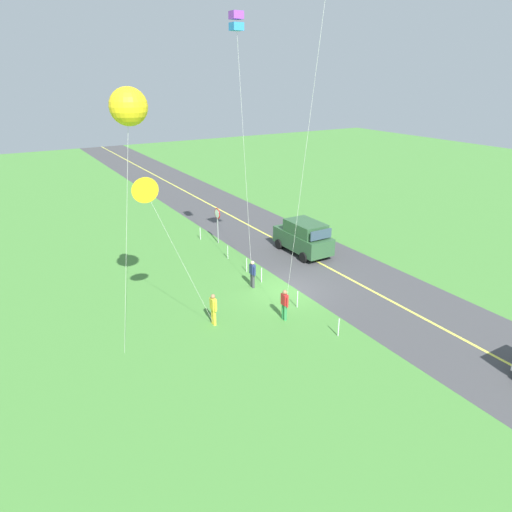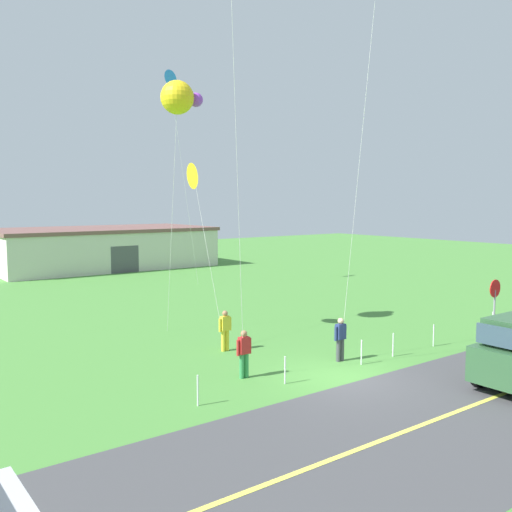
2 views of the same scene
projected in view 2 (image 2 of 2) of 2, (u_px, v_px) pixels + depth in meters
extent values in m
cube|color=#478438|center=(345.00, 379.00, 18.53)|extent=(120.00, 120.00, 0.10)
cube|color=#424244|center=(451.00, 414.00, 15.34)|extent=(120.00, 7.00, 0.00)
cube|color=#E5E04C|center=(451.00, 414.00, 15.34)|extent=(120.00, 0.16, 0.00)
cube|color=#334756|center=(502.00, 337.00, 16.42)|extent=(0.10, 1.62, 0.60)
cylinder|color=black|center=(479.00, 376.00, 17.58)|extent=(0.68, 0.22, 0.68)
cylinder|color=gray|center=(494.00, 315.00, 23.57)|extent=(0.08, 0.08, 2.10)
cylinder|color=red|center=(495.00, 288.00, 23.46)|extent=(0.76, 0.04, 0.76)
cylinder|color=white|center=(495.00, 288.00, 23.48)|extent=(0.62, 0.01, 0.62)
cylinder|color=#3F3F47|center=(338.00, 350.00, 20.35)|extent=(0.16, 0.16, 0.82)
cylinder|color=#3F3F47|center=(342.00, 350.00, 20.46)|extent=(0.16, 0.16, 0.82)
cube|color=navy|center=(340.00, 331.00, 20.34)|extent=(0.36, 0.22, 0.56)
cylinder|color=navy|center=(336.00, 334.00, 20.20)|extent=(0.10, 0.10, 0.52)
cylinder|color=navy|center=(345.00, 332.00, 20.48)|extent=(0.10, 0.10, 0.52)
sphere|color=#D8AD84|center=(341.00, 321.00, 20.30)|extent=(0.22, 0.22, 0.22)
cylinder|color=yellow|center=(223.00, 341.00, 21.73)|extent=(0.16, 0.16, 0.82)
cylinder|color=yellow|center=(227.00, 340.00, 21.84)|extent=(0.16, 0.16, 0.82)
cube|color=yellow|center=(225.00, 323.00, 21.72)|extent=(0.36, 0.22, 0.56)
cylinder|color=yellow|center=(220.00, 325.00, 21.58)|extent=(0.10, 0.10, 0.52)
cylinder|color=yellow|center=(230.00, 324.00, 21.87)|extent=(0.10, 0.10, 0.52)
sphere|color=#9E704C|center=(225.00, 313.00, 21.68)|extent=(0.22, 0.22, 0.22)
cylinder|color=#338C4C|center=(242.00, 366.00, 18.40)|extent=(0.16, 0.16, 0.82)
cylinder|color=#338C4C|center=(246.00, 365.00, 18.51)|extent=(0.16, 0.16, 0.82)
cube|color=red|center=(244.00, 345.00, 18.39)|extent=(0.36, 0.22, 0.56)
cylinder|color=red|center=(238.00, 348.00, 18.25)|extent=(0.10, 0.10, 0.52)
cylinder|color=red|center=(250.00, 346.00, 18.54)|extent=(0.10, 0.10, 0.52)
sphere|color=#9E704C|center=(244.00, 334.00, 18.35)|extent=(0.22, 0.22, 0.22)
cylinder|color=silver|center=(358.00, 174.00, 20.22)|extent=(1.55, 0.05, 13.61)
cylinder|color=silver|center=(209.00, 260.00, 22.65)|extent=(0.28, 2.72, 6.90)
cone|color=yellow|center=(194.00, 176.00, 23.47)|extent=(0.38, 1.12, 1.11)
cylinder|color=silver|center=(235.00, 104.00, 16.87)|extent=(1.33, 0.97, 17.48)
cylinder|color=silver|center=(172.00, 219.00, 24.22)|extent=(0.02, 1.24, 10.13)
sphere|color=yellow|center=(177.00, 97.00, 23.24)|extent=(1.40, 1.40, 1.40)
sphere|color=purple|center=(196.00, 100.00, 23.77)|extent=(0.60, 0.60, 0.60)
cylinder|color=silver|center=(185.00, 186.00, 37.84)|extent=(2.43, 0.75, 13.76)
cone|color=#2D8CE5|center=(170.00, 78.00, 36.16)|extent=(1.13, 0.58, 1.11)
cube|color=beige|center=(102.00, 249.00, 49.48)|extent=(18.00, 10.00, 3.20)
cube|color=brown|center=(101.00, 229.00, 49.31)|extent=(18.36, 10.20, 0.30)
cube|color=#4C4C51|center=(125.00, 259.00, 45.58)|extent=(2.40, 0.12, 2.20)
cylinder|color=silver|center=(198.00, 390.00, 15.92)|extent=(0.05, 0.05, 0.90)
cylinder|color=silver|center=(285.00, 370.00, 17.84)|extent=(0.05, 0.05, 0.90)
cylinder|color=silver|center=(361.00, 352.00, 19.96)|extent=(0.05, 0.05, 0.90)
cylinder|color=silver|center=(393.00, 345.00, 20.98)|extent=(0.05, 0.05, 0.90)
cylinder|color=silver|center=(434.00, 335.00, 22.46)|extent=(0.05, 0.05, 0.90)
cylinder|color=silver|center=(493.00, 322.00, 25.04)|extent=(0.05, 0.05, 0.90)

